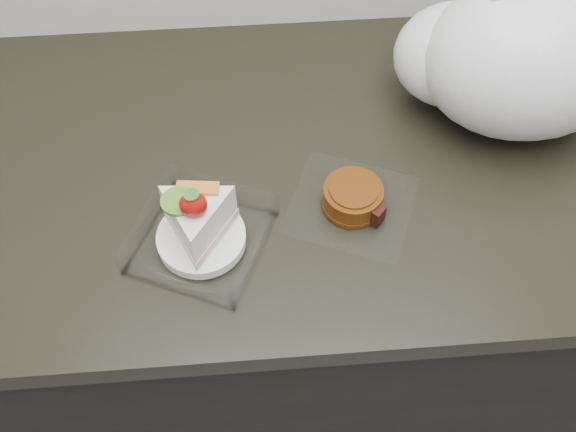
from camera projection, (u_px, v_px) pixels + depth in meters
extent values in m
cube|color=black|center=(314.00, 297.00, 1.36)|extent=(2.00, 0.60, 0.86)
cube|color=black|center=(324.00, 163.00, 0.99)|extent=(2.04, 0.64, 0.04)
cube|color=white|center=(202.00, 242.00, 0.88)|extent=(0.22, 0.22, 0.00)
cylinder|color=white|center=(202.00, 238.00, 0.87)|extent=(0.12, 0.12, 0.02)
ellipsoid|color=#B2190B|center=(193.00, 205.00, 0.79)|extent=(0.04, 0.03, 0.04)
cone|color=#2D7223|center=(192.00, 196.00, 0.77)|extent=(0.02, 0.02, 0.01)
cylinder|color=#60962B|center=(178.00, 201.00, 0.81)|extent=(0.04, 0.04, 0.01)
cube|color=orange|center=(197.00, 188.00, 0.82)|extent=(0.06, 0.03, 0.01)
cube|color=white|center=(352.00, 205.00, 0.92)|extent=(0.22, 0.21, 0.00)
cylinder|color=#672D0C|center=(353.00, 197.00, 0.90)|extent=(0.10, 0.10, 0.04)
cylinder|color=#672D0C|center=(352.00, 203.00, 0.92)|extent=(0.11, 0.11, 0.01)
cylinder|color=#672D0C|center=(354.00, 189.00, 0.89)|extent=(0.08, 0.08, 0.00)
cube|color=black|center=(375.00, 214.00, 0.89)|extent=(0.03, 0.03, 0.03)
ellipsoid|color=white|center=(530.00, 58.00, 0.92)|extent=(0.36, 0.31, 0.23)
ellipsoid|color=white|center=(454.00, 55.00, 0.96)|extent=(0.22, 0.20, 0.15)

